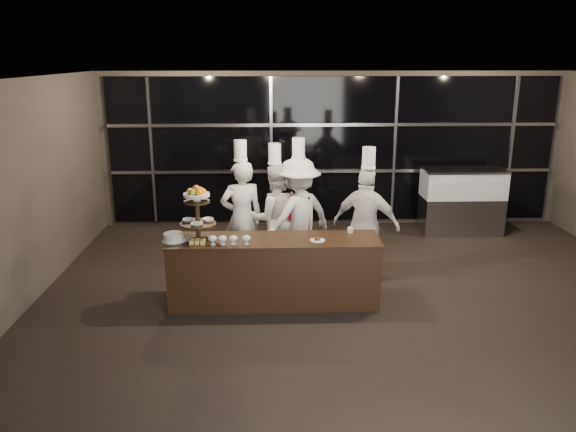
{
  "coord_description": "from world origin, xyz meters",
  "views": [
    {
      "loc": [
        -1.22,
        -5.86,
        3.28
      ],
      "look_at": [
        -0.99,
        1.55,
        1.15
      ],
      "focal_mm": 35.0,
      "sensor_mm": 36.0,
      "label": 1
    }
  ],
  "objects_px": {
    "chef_d": "(366,224)",
    "chef_c": "(298,216)",
    "display_case": "(462,198)",
    "layer_cake": "(174,237)",
    "chef_a": "(242,217)",
    "display_stand": "(197,209)",
    "buffet_counter": "(274,271)",
    "chef_b": "(275,218)"
  },
  "relations": [
    {
      "from": "chef_d",
      "to": "chef_a",
      "type": "bearing_deg",
      "value": 170.6
    },
    {
      "from": "display_case",
      "to": "buffet_counter",
      "type": "bearing_deg",
      "value": -139.55
    },
    {
      "from": "layer_cake",
      "to": "buffet_counter",
      "type": "bearing_deg",
      "value": 2.17
    },
    {
      "from": "display_stand",
      "to": "buffet_counter",
      "type": "bearing_deg",
      "value": 0.01
    },
    {
      "from": "display_stand",
      "to": "layer_cake",
      "type": "distance_m",
      "value": 0.49
    },
    {
      "from": "chef_c",
      "to": "buffet_counter",
      "type": "bearing_deg",
      "value": -108.77
    },
    {
      "from": "chef_d",
      "to": "chef_c",
      "type": "bearing_deg",
      "value": 161.42
    },
    {
      "from": "chef_c",
      "to": "display_case",
      "type": "bearing_deg",
      "value": 31.08
    },
    {
      "from": "layer_cake",
      "to": "chef_a",
      "type": "xyz_separation_m",
      "value": [
        0.84,
        1.15,
        -0.06
      ]
    },
    {
      "from": "chef_b",
      "to": "chef_d",
      "type": "height_order",
      "value": "chef_d"
    },
    {
      "from": "buffet_counter",
      "to": "chef_a",
      "type": "bearing_deg",
      "value": 113.47
    },
    {
      "from": "chef_a",
      "to": "chef_d",
      "type": "height_order",
      "value": "chef_a"
    },
    {
      "from": "layer_cake",
      "to": "chef_c",
      "type": "distance_m",
      "value": 2.07
    },
    {
      "from": "layer_cake",
      "to": "chef_a",
      "type": "bearing_deg",
      "value": 53.65
    },
    {
      "from": "display_case",
      "to": "chef_b",
      "type": "relative_size",
      "value": 0.75
    },
    {
      "from": "chef_b",
      "to": "display_case",
      "type": "bearing_deg",
      "value": 27.74
    },
    {
      "from": "chef_a",
      "to": "chef_d",
      "type": "xyz_separation_m",
      "value": [
        1.85,
        -0.31,
        -0.04
      ]
    },
    {
      "from": "chef_c",
      "to": "chef_d",
      "type": "distance_m",
      "value": 1.05
    },
    {
      "from": "display_stand",
      "to": "chef_c",
      "type": "xyz_separation_m",
      "value": [
        1.38,
        1.12,
        -0.42
      ]
    },
    {
      "from": "chef_c",
      "to": "layer_cake",
      "type": "bearing_deg",
      "value": -145.41
    },
    {
      "from": "chef_c",
      "to": "chef_d",
      "type": "xyz_separation_m",
      "value": [
        0.99,
        -0.33,
        -0.04
      ]
    },
    {
      "from": "chef_a",
      "to": "chef_b",
      "type": "xyz_separation_m",
      "value": [
        0.51,
        0.09,
        -0.04
      ]
    },
    {
      "from": "buffet_counter",
      "to": "layer_cake",
      "type": "xyz_separation_m",
      "value": [
        -1.32,
        -0.05,
        0.51
      ]
    },
    {
      "from": "chef_c",
      "to": "display_stand",
      "type": "bearing_deg",
      "value": -140.87
    },
    {
      "from": "buffet_counter",
      "to": "display_stand",
      "type": "distance_m",
      "value": 1.33
    },
    {
      "from": "display_stand",
      "to": "chef_c",
      "type": "relative_size",
      "value": 0.35
    },
    {
      "from": "display_case",
      "to": "display_stand",
      "type": "bearing_deg",
      "value": -146.32
    },
    {
      "from": "layer_cake",
      "to": "chef_a",
      "type": "distance_m",
      "value": 1.43
    },
    {
      "from": "layer_cake",
      "to": "chef_d",
      "type": "xyz_separation_m",
      "value": [
        2.69,
        0.84,
        -0.1
      ]
    },
    {
      "from": "display_stand",
      "to": "chef_b",
      "type": "height_order",
      "value": "chef_b"
    },
    {
      "from": "chef_b",
      "to": "chef_d",
      "type": "distance_m",
      "value": 1.4
    },
    {
      "from": "display_case",
      "to": "chef_d",
      "type": "bearing_deg",
      "value": -134.29
    },
    {
      "from": "chef_d",
      "to": "display_case",
      "type": "bearing_deg",
      "value": 45.71
    },
    {
      "from": "layer_cake",
      "to": "chef_d",
      "type": "distance_m",
      "value": 2.82
    },
    {
      "from": "buffet_counter",
      "to": "layer_cake",
      "type": "distance_m",
      "value": 1.42
    },
    {
      "from": "chef_a",
      "to": "buffet_counter",
      "type": "bearing_deg",
      "value": -66.53
    },
    {
      "from": "display_case",
      "to": "chef_b",
      "type": "distance_m",
      "value": 4.02
    },
    {
      "from": "display_case",
      "to": "chef_b",
      "type": "height_order",
      "value": "chef_b"
    },
    {
      "from": "buffet_counter",
      "to": "chef_a",
      "type": "xyz_separation_m",
      "value": [
        -0.48,
        1.1,
        0.45
      ]
    },
    {
      "from": "layer_cake",
      "to": "chef_d",
      "type": "height_order",
      "value": "chef_d"
    },
    {
      "from": "display_stand",
      "to": "chef_a",
      "type": "relative_size",
      "value": 0.36
    },
    {
      "from": "chef_a",
      "to": "chef_c",
      "type": "xyz_separation_m",
      "value": [
        0.86,
        0.03,
        -0.0
      ]
    }
  ]
}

